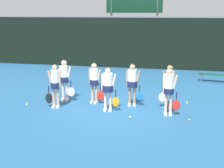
{
  "coord_description": "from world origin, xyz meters",
  "views": [
    {
      "loc": [
        2.57,
        -11.39,
        3.66
      ],
      "look_at": [
        0.04,
        0.03,
        0.92
      ],
      "focal_mm": 50.0,
      "sensor_mm": 36.0,
      "label": 1
    }
  ],
  "objects_px": {
    "player_1": "(108,86)",
    "player_2": "(169,88)",
    "player_3": "(65,77)",
    "tennis_ball_1": "(187,103)",
    "tennis_ball_4": "(189,120)",
    "tennis_ball_3": "(27,105)",
    "tennis_ball_5": "(130,117)",
    "player_5": "(132,81)",
    "player_6": "(169,83)",
    "bench_courtside": "(217,75)",
    "tennis_ball_0": "(27,103)",
    "player_0": "(55,83)",
    "player_4": "(94,79)",
    "scoreboard": "(134,9)",
    "tennis_ball_2": "(187,102)"
  },
  "relations": [
    {
      "from": "player_2",
      "to": "tennis_ball_3",
      "type": "bearing_deg",
      "value": 176.67
    },
    {
      "from": "player_1",
      "to": "player_2",
      "type": "distance_m",
      "value": 2.23
    },
    {
      "from": "bench_courtside",
      "to": "tennis_ball_1",
      "type": "bearing_deg",
      "value": -102.18
    },
    {
      "from": "tennis_ball_1",
      "to": "player_0",
      "type": "bearing_deg",
      "value": -162.57
    },
    {
      "from": "player_6",
      "to": "player_2",
      "type": "bearing_deg",
      "value": -77.78
    },
    {
      "from": "player_2",
      "to": "tennis_ball_4",
      "type": "xyz_separation_m",
      "value": [
        0.75,
        -0.48,
        -0.99
      ]
    },
    {
      "from": "player_5",
      "to": "player_6",
      "type": "xyz_separation_m",
      "value": [
        1.42,
        0.03,
        0.0
      ]
    },
    {
      "from": "scoreboard",
      "to": "tennis_ball_3",
      "type": "bearing_deg",
      "value": -103.66
    },
    {
      "from": "player_5",
      "to": "tennis_ball_4",
      "type": "bearing_deg",
      "value": -36.38
    },
    {
      "from": "player_5",
      "to": "tennis_ball_4",
      "type": "xyz_separation_m",
      "value": [
        2.19,
        -1.33,
        -0.96
      ]
    },
    {
      "from": "tennis_ball_1",
      "to": "tennis_ball_2",
      "type": "bearing_deg",
      "value": 92.42
    },
    {
      "from": "tennis_ball_4",
      "to": "tennis_ball_3",
      "type": "bearing_deg",
      "value": 176.33
    },
    {
      "from": "tennis_ball_5",
      "to": "tennis_ball_2",
      "type": "bearing_deg",
      "value": 49.86
    },
    {
      "from": "tennis_ball_3",
      "to": "tennis_ball_5",
      "type": "distance_m",
      "value": 4.29
    },
    {
      "from": "player_3",
      "to": "player_5",
      "type": "relative_size",
      "value": 1.04
    },
    {
      "from": "tennis_ball_1",
      "to": "tennis_ball_2",
      "type": "height_order",
      "value": "tennis_ball_2"
    },
    {
      "from": "player_0",
      "to": "player_6",
      "type": "height_order",
      "value": "player_6"
    },
    {
      "from": "player_0",
      "to": "tennis_ball_2",
      "type": "height_order",
      "value": "player_0"
    },
    {
      "from": "player_2",
      "to": "tennis_ball_0",
      "type": "distance_m",
      "value": 5.71
    },
    {
      "from": "bench_courtside",
      "to": "tennis_ball_2",
      "type": "distance_m",
      "value": 4.58
    },
    {
      "from": "tennis_ball_5",
      "to": "player_0",
      "type": "bearing_deg",
      "value": 168.61
    },
    {
      "from": "player_4",
      "to": "player_2",
      "type": "bearing_deg",
      "value": -8.18
    },
    {
      "from": "player_3",
      "to": "tennis_ball_1",
      "type": "xyz_separation_m",
      "value": [
        4.98,
        0.59,
        -0.99
      ]
    },
    {
      "from": "scoreboard",
      "to": "tennis_ball_0",
      "type": "bearing_deg",
      "value": -104.39
    },
    {
      "from": "player_5",
      "to": "tennis_ball_5",
      "type": "height_order",
      "value": "player_5"
    },
    {
      "from": "tennis_ball_0",
      "to": "tennis_ball_4",
      "type": "xyz_separation_m",
      "value": [
        6.37,
        -0.61,
        0.0
      ]
    },
    {
      "from": "scoreboard",
      "to": "player_1",
      "type": "bearing_deg",
      "value": -86.34
    },
    {
      "from": "player_3",
      "to": "tennis_ball_4",
      "type": "distance_m",
      "value": 5.33
    },
    {
      "from": "player_3",
      "to": "tennis_ball_1",
      "type": "relative_size",
      "value": 26.85
    },
    {
      "from": "player_0",
      "to": "player_4",
      "type": "relative_size",
      "value": 1.01
    },
    {
      "from": "scoreboard",
      "to": "player_2",
      "type": "xyz_separation_m",
      "value": [
        2.91,
        -10.69,
        -2.75
      ]
    },
    {
      "from": "player_2",
      "to": "tennis_ball_2",
      "type": "relative_size",
      "value": 26.36
    },
    {
      "from": "player_2",
      "to": "player_3",
      "type": "relative_size",
      "value": 1.0
    },
    {
      "from": "player_2",
      "to": "tennis_ball_4",
      "type": "relative_size",
      "value": 25.49
    },
    {
      "from": "player_6",
      "to": "bench_courtside",
      "type": "bearing_deg",
      "value": 75.88
    },
    {
      "from": "tennis_ball_1",
      "to": "tennis_ball_4",
      "type": "xyz_separation_m",
      "value": [
        0.05,
        -2.01,
        0.0
      ]
    },
    {
      "from": "scoreboard",
      "to": "player_3",
      "type": "bearing_deg",
      "value": -98.03
    },
    {
      "from": "player_5",
      "to": "scoreboard",
      "type": "bearing_deg",
      "value": 93.36
    },
    {
      "from": "tennis_ball_4",
      "to": "tennis_ball_5",
      "type": "height_order",
      "value": "tennis_ball_5"
    },
    {
      "from": "player_2",
      "to": "tennis_ball_0",
      "type": "bearing_deg",
      "value": 174.51
    },
    {
      "from": "bench_courtside",
      "to": "player_2",
      "type": "relative_size",
      "value": 1.11
    },
    {
      "from": "scoreboard",
      "to": "tennis_ball_4",
      "type": "relative_size",
      "value": 70.62
    },
    {
      "from": "bench_courtside",
      "to": "player_0",
      "type": "xyz_separation_m",
      "value": [
        -6.57,
        -6.0,
        0.61
      ]
    },
    {
      "from": "player_6",
      "to": "player_0",
      "type": "bearing_deg",
      "value": -157.65
    },
    {
      "from": "tennis_ball_2",
      "to": "tennis_ball_0",
      "type": "bearing_deg",
      "value": -166.25
    },
    {
      "from": "player_1",
      "to": "tennis_ball_4",
      "type": "distance_m",
      "value": 3.16
    },
    {
      "from": "player_0",
      "to": "player_3",
      "type": "bearing_deg",
      "value": 85.33
    },
    {
      "from": "bench_courtside",
      "to": "player_4",
      "type": "relative_size",
      "value": 1.15
    },
    {
      "from": "player_4",
      "to": "player_3",
      "type": "bearing_deg",
      "value": -174.93
    },
    {
      "from": "tennis_ball_1",
      "to": "tennis_ball_0",
      "type": "bearing_deg",
      "value": -167.54
    }
  ]
}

